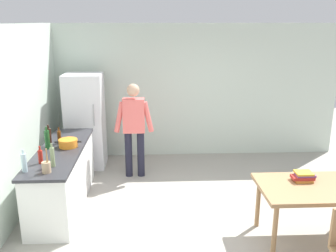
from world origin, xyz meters
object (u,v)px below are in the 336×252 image
person (134,124)px  utensil_jar (46,167)px  dining_table (315,192)px  bottle_wine_green (47,139)px  bottle_water_clear (24,162)px  bottle_beer_brown (59,137)px  bottle_vinegar_tall (53,157)px  book_stack (303,177)px  refrigerator (85,121)px  cooking_pot (68,143)px  bottle_wine_dark (49,137)px  bottle_sauce_red (40,156)px

person → utensil_jar: bearing=-117.8°
dining_table → bottle_wine_green: bearing=162.4°
utensil_jar → bottle_water_clear: utensil_jar is taller
bottle_wine_green → bottle_beer_brown: bearing=64.8°
bottle_wine_green → bottle_vinegar_tall: (0.26, -0.71, -0.01)m
bottle_vinegar_tall → book_stack: bearing=-4.6°
refrigerator → cooking_pot: bearing=-90.1°
bottle_wine_dark → refrigerator: bearing=78.5°
bottle_wine_dark → bottle_vinegar_tall: bearing=-72.3°
bottle_sauce_red → bottle_vinegar_tall: bottle_vinegar_tall is taller
utensil_jar → book_stack: utensil_jar is taller
person → bottle_wine_dark: 1.53m
dining_table → bottle_wine_green: size_ratio=4.12×
bottle_water_clear → book_stack: bottle_water_clear is taller
bottle_beer_brown → bottle_wine_green: size_ratio=0.76×
cooking_pot → book_stack: 3.38m
bottle_wine_green → bottle_vinegar_tall: 0.76m
person → book_stack: 3.01m
bottle_beer_brown → bottle_wine_green: bearing=-115.2°
bottle_water_clear → person: bearing=55.5°
person → utensil_jar: person is taller
bottle_vinegar_tall → book_stack: bottle_vinegar_tall is taller
cooking_pot → bottle_vinegar_tall: size_ratio=1.25×
dining_table → bottle_water_clear: 3.67m
person → bottle_sauce_red: (-1.18, -1.59, 0.02)m
dining_table → bottle_wine_dark: size_ratio=4.12×
bottle_sauce_red → bottle_water_clear: bearing=-112.3°
refrigerator → person: (0.95, -0.55, 0.08)m
bottle_sauce_red → bottle_wine_green: (-0.06, 0.58, 0.05)m
cooking_pot → bottle_sauce_red: (-0.22, -0.66, 0.04)m
utensil_jar → bottle_wine_dark: (-0.23, 1.02, 0.07)m
bottle_beer_brown → bottle_vinegar_tall: 0.97m
refrigerator → book_stack: bearing=-38.3°
bottle_sauce_red → bottle_wine_green: 0.59m
refrigerator → utensil_jar: size_ratio=5.62×
cooking_pot → utensil_jar: size_ratio=1.25×
bottle_beer_brown → cooking_pot: bearing=-45.2°
dining_table → bottle_wine_dark: (-3.59, 1.25, 0.37)m
refrigerator → bottle_wine_dark: refrigerator is taller
bottle_beer_brown → refrigerator: bearing=82.5°
refrigerator → bottle_water_clear: 2.46m
bottle_wine_green → book_stack: 3.63m
refrigerator → book_stack: refrigerator is taller
bottle_wine_green → person: bearing=39.2°
person → bottle_sauce_red: person is taller
dining_table → bottle_vinegar_tall: 3.38m
bottle_beer_brown → book_stack: bearing=-19.8°
bottle_wine_green → bottle_vinegar_tall: bottle_wine_green is taller
refrigerator → cooking_pot: 1.49m
bottle_sauce_red → bottle_wine_dark: 0.70m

